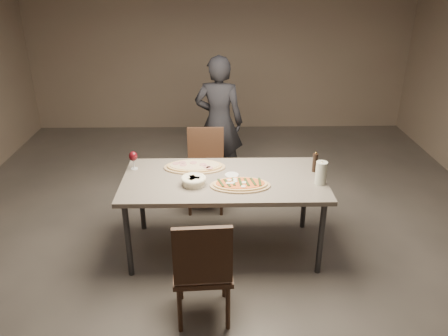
{
  "coord_description": "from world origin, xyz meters",
  "views": [
    {
      "loc": [
        -0.07,
        -3.48,
        2.46
      ],
      "look_at": [
        0.0,
        0.0,
        0.85
      ],
      "focal_mm": 35.0,
      "sensor_mm": 36.0,
      "label": 1
    }
  ],
  "objects_px": {
    "bread_basket": "(194,180)",
    "diner": "(219,122)",
    "pepper_mill_left": "(321,173)",
    "carafe": "(321,173)",
    "ham_pizza": "(195,166)",
    "chair_far": "(206,164)",
    "zucchini_pizza": "(240,185)",
    "chair_near": "(203,267)",
    "dining_table": "(224,184)"
  },
  "relations": [
    {
      "from": "bread_basket",
      "to": "diner",
      "type": "relative_size",
      "value": 0.14
    },
    {
      "from": "pepper_mill_left",
      "to": "carafe",
      "type": "relative_size",
      "value": 1.03
    },
    {
      "from": "pepper_mill_left",
      "to": "diner",
      "type": "xyz_separation_m",
      "value": [
        -0.86,
        1.56,
        -0.06
      ]
    },
    {
      "from": "ham_pizza",
      "to": "bread_basket",
      "type": "height_order",
      "value": "bread_basket"
    },
    {
      "from": "chair_far",
      "to": "diner",
      "type": "distance_m",
      "value": 0.65
    },
    {
      "from": "pepper_mill_left",
      "to": "chair_far",
      "type": "xyz_separation_m",
      "value": [
        -1.01,
        1.0,
        -0.36
      ]
    },
    {
      "from": "zucchini_pizza",
      "to": "chair_far",
      "type": "distance_m",
      "value": 1.12
    },
    {
      "from": "carafe",
      "to": "chair_near",
      "type": "distance_m",
      "value": 1.34
    },
    {
      "from": "chair_far",
      "to": "diner",
      "type": "height_order",
      "value": "diner"
    },
    {
      "from": "zucchini_pizza",
      "to": "chair_near",
      "type": "distance_m",
      "value": 0.88
    },
    {
      "from": "ham_pizza",
      "to": "pepper_mill_left",
      "type": "relative_size",
      "value": 2.75
    },
    {
      "from": "pepper_mill_left",
      "to": "chair_far",
      "type": "bearing_deg",
      "value": 135.44
    },
    {
      "from": "bread_basket",
      "to": "diner",
      "type": "bearing_deg",
      "value": 81.61
    },
    {
      "from": "pepper_mill_left",
      "to": "chair_near",
      "type": "bearing_deg",
      "value": -140.76
    },
    {
      "from": "dining_table",
      "to": "bread_basket",
      "type": "bearing_deg",
      "value": -154.24
    },
    {
      "from": "ham_pizza",
      "to": "pepper_mill_left",
      "type": "distance_m",
      "value": 1.15
    },
    {
      "from": "bread_basket",
      "to": "carafe",
      "type": "bearing_deg",
      "value": 0.34
    },
    {
      "from": "zucchini_pizza",
      "to": "carafe",
      "type": "bearing_deg",
      "value": 20.43
    },
    {
      "from": "bread_basket",
      "to": "pepper_mill_left",
      "type": "distance_m",
      "value": 1.09
    },
    {
      "from": "zucchini_pizza",
      "to": "ham_pizza",
      "type": "height_order",
      "value": "zucchini_pizza"
    },
    {
      "from": "diner",
      "to": "pepper_mill_left",
      "type": "bearing_deg",
      "value": 129.0
    },
    {
      "from": "ham_pizza",
      "to": "chair_far",
      "type": "bearing_deg",
      "value": 89.25
    },
    {
      "from": "bread_basket",
      "to": "chair_far",
      "type": "bearing_deg",
      "value": 85.53
    },
    {
      "from": "dining_table",
      "to": "bread_basket",
      "type": "height_order",
      "value": "bread_basket"
    },
    {
      "from": "ham_pizza",
      "to": "chair_far",
      "type": "distance_m",
      "value": 0.72
    },
    {
      "from": "chair_far",
      "to": "zucchini_pizza",
      "type": "bearing_deg",
      "value": 107.53
    },
    {
      "from": "chair_near",
      "to": "chair_far",
      "type": "distance_m",
      "value": 1.82
    },
    {
      "from": "ham_pizza",
      "to": "bread_basket",
      "type": "distance_m",
      "value": 0.35
    },
    {
      "from": "dining_table",
      "to": "chair_near",
      "type": "xyz_separation_m",
      "value": [
        -0.17,
        -0.94,
        -0.19
      ]
    },
    {
      "from": "chair_near",
      "to": "dining_table",
      "type": "bearing_deg",
      "value": 76.37
    },
    {
      "from": "diner",
      "to": "dining_table",
      "type": "bearing_deg",
      "value": 101.31
    },
    {
      "from": "carafe",
      "to": "chair_far",
      "type": "height_order",
      "value": "carafe"
    },
    {
      "from": "dining_table",
      "to": "carafe",
      "type": "height_order",
      "value": "carafe"
    },
    {
      "from": "dining_table",
      "to": "pepper_mill_left",
      "type": "xyz_separation_m",
      "value": [
        0.83,
        -0.12,
        0.16
      ]
    },
    {
      "from": "zucchini_pizza",
      "to": "diner",
      "type": "relative_size",
      "value": 0.33
    },
    {
      "from": "carafe",
      "to": "chair_far",
      "type": "bearing_deg",
      "value": 135.43
    },
    {
      "from": "diner",
      "to": "chair_near",
      "type": "bearing_deg",
      "value": 96.69
    },
    {
      "from": "zucchini_pizza",
      "to": "carafe",
      "type": "relative_size",
      "value": 2.55
    },
    {
      "from": "dining_table",
      "to": "bread_basket",
      "type": "relative_size",
      "value": 8.27
    },
    {
      "from": "pepper_mill_left",
      "to": "chair_near",
      "type": "height_order",
      "value": "pepper_mill_left"
    },
    {
      "from": "bread_basket",
      "to": "carafe",
      "type": "distance_m",
      "value": 1.09
    },
    {
      "from": "chair_near",
      "to": "diner",
      "type": "distance_m",
      "value": 2.4
    },
    {
      "from": "pepper_mill_left",
      "to": "chair_near",
      "type": "xyz_separation_m",
      "value": [
        -1.0,
        -0.82,
        -0.34
      ]
    },
    {
      "from": "ham_pizza",
      "to": "carafe",
      "type": "height_order",
      "value": "carafe"
    },
    {
      "from": "ham_pizza",
      "to": "pepper_mill_left",
      "type": "height_order",
      "value": "pepper_mill_left"
    },
    {
      "from": "ham_pizza",
      "to": "diner",
      "type": "xyz_separation_m",
      "value": [
        0.24,
        1.21,
        0.02
      ]
    },
    {
      "from": "zucchini_pizza",
      "to": "chair_far",
      "type": "bearing_deg",
      "value": 124.29
    },
    {
      "from": "chair_near",
      "to": "chair_far",
      "type": "height_order",
      "value": "chair_near"
    },
    {
      "from": "dining_table",
      "to": "chair_far",
      "type": "height_order",
      "value": "chair_far"
    },
    {
      "from": "zucchini_pizza",
      "to": "bread_basket",
      "type": "bearing_deg",
      "value": -167.45
    }
  ]
}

